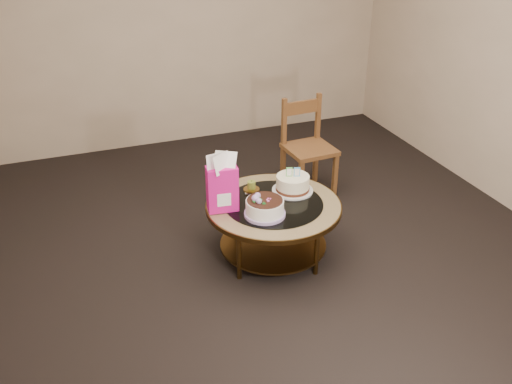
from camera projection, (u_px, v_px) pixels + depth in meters
name	position (u px, v px, depth m)	size (l,w,h in m)	color
ground	(273.00, 254.00, 4.47)	(5.00, 5.00, 0.00)	black
room_walls	(276.00, 59.00, 3.74)	(4.52, 5.02, 2.61)	#BEA890
coffee_table	(274.00, 212.00, 4.29)	(1.02, 1.02, 0.46)	brown
decorated_cake	(265.00, 208.00, 4.07)	(0.30, 0.30, 0.17)	#AA8CC6
cream_cake	(293.00, 184.00, 4.39)	(0.32, 0.32, 0.20)	silver
gift_bag	(222.00, 183.00, 4.07)	(0.23, 0.18, 0.44)	#E3158C
pillar_candle	(251.00, 188.00, 4.40)	(0.13, 0.13, 0.09)	tan
dining_chair	(308.00, 147.00, 5.19)	(0.44, 0.44, 0.89)	brown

